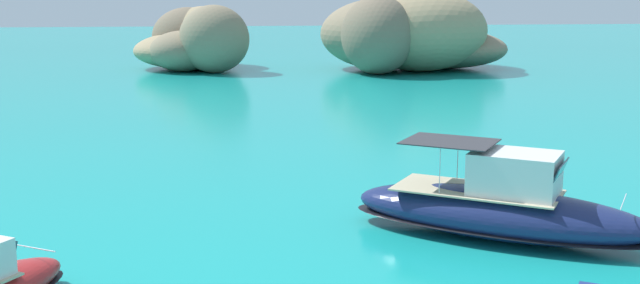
% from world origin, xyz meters
% --- Properties ---
extents(islet_large, '(26.98, 22.90, 9.41)m').
position_xyz_m(islet_large, '(20.22, 75.95, 3.84)').
color(islet_large, '#84755B').
rests_on(islet_large, ground).
extents(islet_small, '(17.92, 20.58, 7.67)m').
position_xyz_m(islet_small, '(-4.69, 80.80, 3.15)').
color(islet_small, '#9E8966').
rests_on(islet_small, ground).
extents(motorboat_navy, '(11.20, 9.01, 3.51)m').
position_xyz_m(motorboat_navy, '(8.32, 13.90, 1.11)').
color(motorboat_navy, navy).
rests_on(motorboat_navy, ground).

